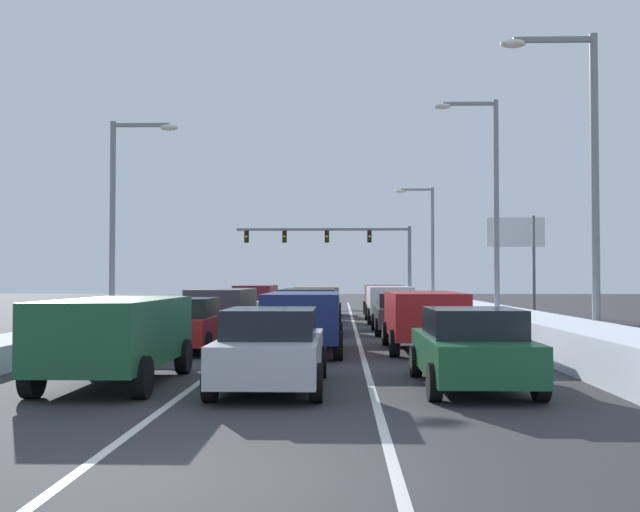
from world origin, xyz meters
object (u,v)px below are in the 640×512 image
Objects in this scene: street_lamp_right_far at (427,236)px; street_lamp_left_mid at (122,205)px; traffic_light_gantry at (343,243)px; sedan_charcoal_right_lane_third at (400,313)px; suv_maroon_left_lane_fifth at (256,297)px; sedan_silver_center_lane_nearest at (271,348)px; suv_black_center_lane_third at (309,307)px; sedan_green_right_lane_nearest at (471,348)px; sedan_red_left_lane_second at (185,324)px; suv_maroon_right_lane_fifth at (384,297)px; street_lamp_right_mid at (488,194)px; suv_charcoal_left_lane_third at (223,307)px; suv_red_right_lane_second at (424,315)px; sedan_gray_center_lane_fifth at (323,302)px; suv_white_right_lane_fourth at (389,301)px; sedan_white_left_lane_fourth at (236,307)px; roadside_sign_right at (515,243)px; suv_navy_center_lane_second at (304,316)px; suv_green_left_lane_nearest at (117,332)px; suv_tan_center_lane_fourth at (318,301)px; street_lamp_right_near at (582,163)px.

street_lamp_right_far is 27.31m from street_lamp_left_mid.
traffic_light_gantry is 32.14m from street_lamp_left_mid.
sedan_charcoal_right_lane_third is 14.09m from suv_maroon_left_lane_fifth.
suv_black_center_lane_third reaches higher than sedan_silver_center_lane_nearest.
sedan_green_right_lane_nearest is 1.00× the size of sedan_red_left_lane_second.
suv_maroon_left_lane_fifth is at bearing 97.13° from sedan_silver_center_lane_nearest.
suv_maroon_right_lane_fifth is 0.52× the size of street_lamp_right_mid.
suv_charcoal_left_lane_third is 32.72m from traffic_light_gantry.
sedan_gray_center_lane_fifth is (-3.35, 19.58, -0.25)m from suv_red_right_lane_second.
suv_white_right_lane_fourth is (-0.21, 20.78, 0.25)m from sedan_green_right_lane_nearest.
sedan_white_left_lane_fourth is (-7.06, -8.09, -0.25)m from suv_maroon_right_lane_fifth.
suv_maroon_right_lane_fifth is 0.60× the size of street_lamp_left_mid.
traffic_light_gantry is at bearing 93.66° from sedan_charcoal_right_lane_third.
roadside_sign_right is (9.43, -18.29, -0.87)m from traffic_light_gantry.
suv_maroon_right_lane_fifth is at bearing -109.19° from street_lamp_right_far.
sedan_charcoal_right_lane_third is 0.55× the size of street_lamp_left_mid.
suv_black_center_lane_third is at bearing -104.40° from suv_maroon_right_lane_fifth.
roadside_sign_right reaches higher than suv_maroon_left_lane_fifth.
sedan_charcoal_right_lane_third is 13.23m from suv_maroon_right_lane_fifth.
sedan_silver_center_lane_nearest is 6.56m from suv_navy_center_lane_second.
sedan_red_left_lane_second is 24.79m from roadside_sign_right.
suv_charcoal_left_lane_third is (-6.62, -7.56, 0.00)m from suv_white_right_lane_fourth.
sedan_charcoal_right_lane_third is 8.21m from suv_navy_center_lane_second.
sedan_silver_center_lane_nearest is 38.71m from street_lamp_right_far.
suv_green_left_lane_nearest is at bearing -105.56° from street_lamp_right_far.
suv_white_right_lane_fourth is 1.00× the size of suv_green_left_lane_nearest.
sedan_silver_center_lane_nearest is 0.54× the size of street_lamp_right_far.
suv_charcoal_left_lane_third is at bearing -113.05° from street_lamp_right_far.
sedan_charcoal_right_lane_third is 0.92× the size of suv_tan_center_lane_fourth.
traffic_light_gantry is at bearing 74.29° from street_lamp_left_mid.
traffic_light_gantry reaches higher than sedan_green_right_lane_nearest.
suv_navy_center_lane_second and suv_charcoal_left_lane_third have the same top height.
sedan_silver_center_lane_nearest is at bearing -66.28° from sedan_red_left_lane_second.
suv_green_left_lane_nearest is 30.40m from roadside_sign_right.
traffic_light_gantry is (1.27, 25.23, 3.87)m from suv_tan_center_lane_fourth.
street_lamp_right_far is (3.64, 10.46, 3.97)m from suv_maroon_right_lane_fifth.
suv_navy_center_lane_second is at bearing -89.81° from suv_tan_center_lane_fourth.
suv_tan_center_lane_fourth is 1.00× the size of suv_green_left_lane_nearest.
suv_tan_center_lane_fourth is (0.23, 20.35, 0.25)m from sedan_silver_center_lane_nearest.
suv_red_right_lane_second is 6.70m from sedan_charcoal_right_lane_third.
suv_green_left_lane_nearest is (-3.35, -6.08, 0.00)m from suv_navy_center_lane_second.
roadside_sign_right is (14.31, 8.07, 3.25)m from sedan_white_left_lane_fourth.
suv_red_right_lane_second is at bearing -80.29° from sedan_gray_center_lane_fifth.
street_lamp_right_near is at bearing -48.35° from sedan_white_left_lane_fourth.
street_lamp_right_far is (3.80, 23.69, 4.22)m from sedan_charcoal_right_lane_third.
roadside_sign_right is (18.13, 12.64, -0.87)m from street_lamp_left_mid.
traffic_light_gantry is (4.56, 32.17, 3.87)m from suv_charcoal_left_lane_third.
suv_red_right_lane_second is 1.09× the size of sedan_white_left_lane_fourth.
sedan_silver_center_lane_nearest is at bearing -104.00° from sedan_charcoal_right_lane_third.
suv_red_right_lane_second is 1.00× the size of suv_white_right_lane_fourth.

